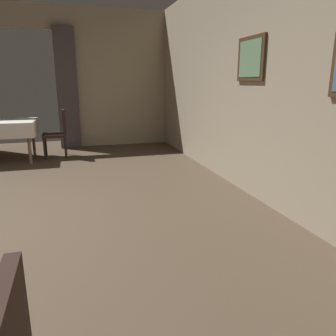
% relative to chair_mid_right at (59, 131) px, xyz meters
% --- Properties ---
extents(wall_right, '(0.16, 8.40, 3.00)m').
position_rel_chair_mid_right_xyz_m(wall_right, '(2.50, -3.14, 0.99)').
color(wall_right, tan).
rests_on(wall_right, ground).
extents(wall_back, '(6.40, 0.27, 3.00)m').
position_rel_chair_mid_right_xyz_m(wall_back, '(-0.70, 1.04, 1.00)').
color(wall_back, tan).
rests_on(wall_back, ground).
extents(chair_mid_right, '(0.44, 0.44, 0.93)m').
position_rel_chair_mid_right_xyz_m(chair_mid_right, '(0.00, 0.00, 0.00)').
color(chair_mid_right, black).
rests_on(chair_mid_right, ground).
extents(plate_mid_b, '(0.20, 0.20, 0.01)m').
position_rel_chair_mid_right_xyz_m(plate_mid_b, '(-0.71, 0.25, 0.24)').
color(plate_mid_b, white).
rests_on(plate_mid_b, dining_table_mid).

